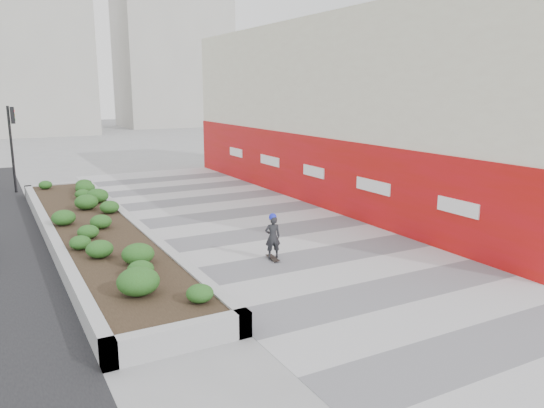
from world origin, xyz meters
The scene contains 9 objects.
ground centered at (0.00, 0.00, 0.00)m, with size 160.00×160.00×0.00m, color gray.
walkway centered at (0.00, 3.00, 0.01)m, with size 8.00×36.00×0.01m, color #A8A8AD.
building centered at (6.98, 8.98, 3.98)m, with size 6.04×24.08×8.00m.
planter centered at (-5.50, 7.00, 0.42)m, with size 3.00×18.00×0.90m.
traffic_signal_near centered at (-7.23, 17.50, 2.76)m, with size 0.33×0.28×4.20m.
distant_bldg_north_l centered at (-5.00, 55.00, 10.00)m, with size 16.00×12.00×20.00m, color #ADAAA3.
distant_bldg_north_r centered at (15.00, 60.00, 12.00)m, with size 14.00×10.00×24.00m, color #ADAAA3.
manhole_cover centered at (0.50, 3.00, 0.00)m, with size 0.44×0.44×0.01m, color #595654.
skateboarder centered at (-1.23, 2.21, 0.73)m, with size 0.52×0.74×1.43m.
Camera 1 is at (-8.45, -11.03, 5.01)m, focal length 35.00 mm.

